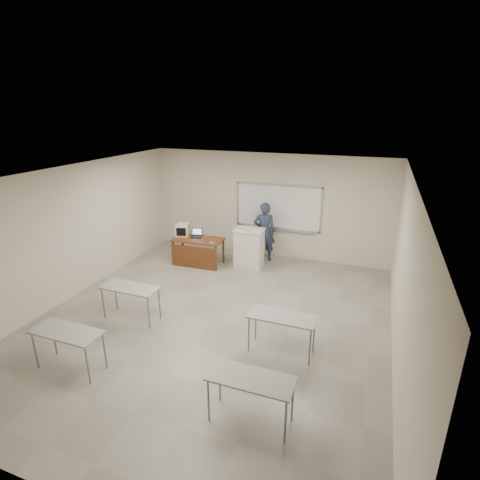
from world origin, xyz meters
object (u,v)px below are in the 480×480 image
at_px(crt_monitor, 182,230).
at_px(laptop, 197,235).
at_px(whiteboard, 278,208).
at_px(keyboard, 242,230).
at_px(podium, 249,248).
at_px(instructor_desk, 196,247).
at_px(presenter, 264,232).
at_px(mouse, 212,243).

xyz_separation_m(crt_monitor, laptop, (0.45, 0.03, -0.11)).
bearing_deg(laptop, whiteboard, 16.81).
height_order(crt_monitor, keyboard, keyboard).
bearing_deg(whiteboard, podium, -115.13).
distance_m(instructor_desk, laptop, 0.39).
relative_size(crt_monitor, keyboard, 0.89).
bearing_deg(crt_monitor, instructor_desk, -40.09).
bearing_deg(presenter, keyboard, 47.21).
bearing_deg(mouse, crt_monitor, 165.69).
relative_size(instructor_desk, presenter, 0.82).
xyz_separation_m(crt_monitor, presenter, (2.18, 0.82, -0.06)).
bearing_deg(laptop, keyboard, -13.28).
xyz_separation_m(whiteboard, podium, (-0.50, -1.07, -0.93)).
height_order(instructor_desk, mouse, mouse).
xyz_separation_m(podium, crt_monitor, (-1.95, -0.18, 0.36)).
bearing_deg(mouse, laptop, 152.69).
height_order(whiteboard, presenter, whiteboard).
relative_size(instructor_desk, laptop, 4.61).
distance_m(keyboard, presenter, 0.89).
bearing_deg(mouse, whiteboard, 51.27).
height_order(whiteboard, keyboard, whiteboard).
relative_size(crt_monitor, mouse, 4.15).
xyz_separation_m(instructor_desk, podium, (1.40, 0.41, 0.01)).
xyz_separation_m(instructor_desk, crt_monitor, (-0.55, 0.24, 0.37)).
relative_size(instructor_desk, mouse, 14.31).
distance_m(whiteboard, crt_monitor, 2.80).
xyz_separation_m(instructor_desk, mouse, (0.51, -0.09, 0.23)).
distance_m(laptop, keyboard, 1.38).
relative_size(laptop, keyboard, 0.67).
bearing_deg(keyboard, instructor_desk, -153.26).
bearing_deg(whiteboard, laptop, -148.68).
xyz_separation_m(laptop, mouse, (0.61, -0.35, -0.04)).
xyz_separation_m(instructor_desk, keyboard, (1.25, 0.29, 0.56)).
height_order(keyboard, presenter, presenter).
distance_m(podium, mouse, 1.04).
xyz_separation_m(crt_monitor, mouse, (1.06, -0.33, -0.14)).
distance_m(mouse, keyboard, 0.89).
height_order(mouse, presenter, presenter).
bearing_deg(podium, whiteboard, 63.05).
height_order(mouse, keyboard, keyboard).
height_order(podium, crt_monitor, podium).
xyz_separation_m(whiteboard, keyboard, (-0.65, -1.19, -0.38)).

